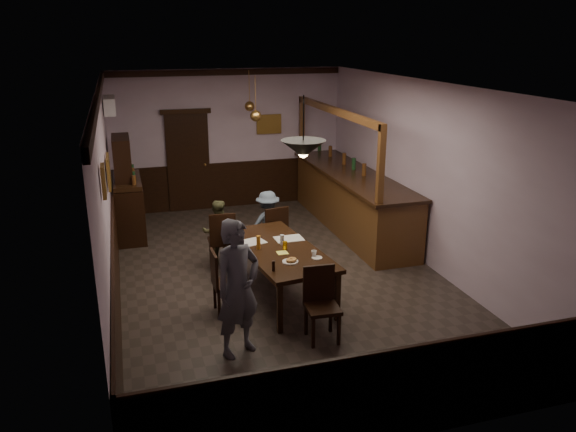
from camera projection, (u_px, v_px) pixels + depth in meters
name	position (u px, v px, depth m)	size (l,w,h in m)	color
room	(279.00, 185.00, 8.52)	(5.01, 8.01, 3.01)	#2D2621
dining_table	(279.00, 252.00, 8.14)	(1.27, 2.31, 0.75)	black
chair_far_left	(222.00, 238.00, 9.11)	(0.44, 0.44, 0.98)	black
chair_far_right	(274.00, 231.00, 9.46)	(0.48, 0.48, 0.96)	black
chair_near	(321.00, 300.00, 7.04)	(0.43, 0.43, 0.94)	black
chair_side	(222.00, 279.00, 7.67)	(0.40, 0.40, 0.91)	black
person_standing	(238.00, 288.00, 6.60)	(0.62, 0.41, 1.70)	#595A66
person_seated_left	(218.00, 232.00, 9.35)	(0.53, 0.41, 1.09)	brown
person_seated_right	(268.00, 223.00, 9.69)	(0.74, 0.43, 1.15)	slate
newspaper_left	(251.00, 242.00, 8.31)	(0.42, 0.30, 0.01)	silver
newspaper_right	(289.00, 239.00, 8.46)	(0.42, 0.30, 0.01)	silver
napkin	(282.00, 253.00, 7.92)	(0.15, 0.15, 0.00)	#FFFD5D
saucer	(317.00, 258.00, 7.73)	(0.15, 0.15, 0.01)	white
coffee_cup	(314.00, 253.00, 7.78)	(0.08, 0.08, 0.07)	white
pastry_plate	(290.00, 262.00, 7.60)	(0.22, 0.22, 0.01)	white
pastry_ring_a	(291.00, 260.00, 7.57)	(0.13, 0.13, 0.04)	#C68C47
pastry_ring_b	(292.00, 260.00, 7.60)	(0.13, 0.13, 0.04)	#C68C47
soda_can	(285.00, 245.00, 8.03)	(0.07, 0.07, 0.12)	orange
beer_glass	(258.00, 242.00, 8.04)	(0.06, 0.06, 0.20)	#BF721E
water_glass	(282.00, 240.00, 8.21)	(0.06, 0.06, 0.15)	silver
pepper_mill	(273.00, 266.00, 7.30)	(0.04, 0.04, 0.14)	black
sideboard	(128.00, 197.00, 10.55)	(0.52, 1.45, 1.91)	black
bar_counter	(351.00, 199.00, 10.99)	(0.99, 4.27, 2.39)	#513015
door_back	(188.00, 163.00, 12.01)	(0.90, 0.06, 2.10)	black
ac_unit	(110.00, 105.00, 10.22)	(0.20, 0.85, 0.30)	white
picture_left_small	(104.00, 181.00, 6.19)	(0.04, 0.28, 0.36)	olive
picture_left_large	(109.00, 172.00, 8.52)	(0.04, 0.62, 0.48)	olive
picture_back	(269.00, 124.00, 12.28)	(0.55, 0.04, 0.42)	olive
pendant_iron	(303.00, 149.00, 6.92)	(0.56, 0.56, 0.77)	black
pendant_brass_mid	(256.00, 116.00, 9.98)	(0.20, 0.20, 0.81)	#BF8C3F
pendant_brass_far	(250.00, 106.00, 11.26)	(0.20, 0.20, 0.81)	#BF8C3F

